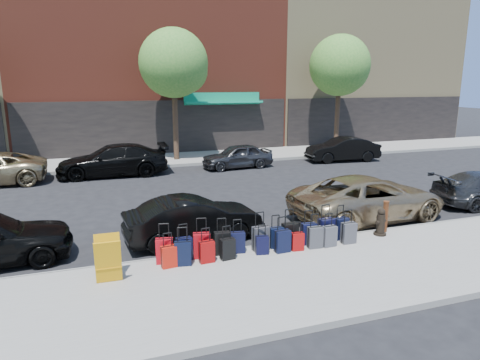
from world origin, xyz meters
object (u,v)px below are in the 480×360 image
object	(u,v)px
display_rack	(108,259)
car_far_2	(237,156)
fire_hydrant	(381,223)
tree_center	(176,65)
tree_right	(342,67)
car_far_1	(113,160)
bollard	(385,216)
suitcase_front_5	(261,238)
car_near_2	(368,198)
car_near_1	(194,219)
car_far_3	(342,149)

from	to	relation	value
display_rack	car_far_2	bearing A→B (deg)	60.54
fire_hydrant	tree_center	bearing A→B (deg)	84.36
tree_center	tree_right	size ratio (longest dim) A/B	1.00
car_far_1	tree_center	bearing A→B (deg)	127.48
bollard	fire_hydrant	bearing A→B (deg)	-146.94
car_far_2	tree_center	bearing A→B (deg)	-142.41
suitcase_front_5	car_near_2	size ratio (longest dim) A/B	0.19
car_near_2	display_rack	bearing A→B (deg)	100.27
fire_hydrant	bollard	bearing A→B (deg)	15.03
tree_center	display_rack	distance (m)	16.23
bollard	car_near_1	size ratio (longest dim) A/B	0.24
tree_right	car_near_1	size ratio (longest dim) A/B	1.85
car_near_1	car_far_2	distance (m)	10.83
tree_center	display_rack	world-z (taller)	tree_center
tree_right	fire_hydrant	xyz separation A→B (m)	(-7.34, -14.37, -4.89)
fire_hydrant	bollard	size ratio (longest dim) A/B	0.86
bollard	display_rack	bearing A→B (deg)	-174.97
car_near_1	car_far_2	bearing A→B (deg)	-30.24
fire_hydrant	bollard	distance (m)	0.37
display_rack	car_near_1	xyz separation A→B (m)	(2.45, 2.17, -0.00)
car_far_1	car_far_2	world-z (taller)	car_far_1
car_near_1	car_near_2	distance (m)	5.96
car_far_1	car_far_3	distance (m)	12.80
bollard	car_far_1	size ratio (longest dim) A/B	0.18
car_far_2	fire_hydrant	bearing A→B (deg)	-1.55
fire_hydrant	suitcase_front_5	bearing A→B (deg)	161.20
bollard	car_far_1	distance (m)	13.52
tree_right	display_rack	size ratio (longest dim) A/B	7.18
car_far_2	tree_right	bearing A→B (deg)	105.72
car_far_1	display_rack	bearing A→B (deg)	-1.70
car_far_1	car_near_2	bearing A→B (deg)	39.56
tree_center	car_near_1	world-z (taller)	tree_center
display_rack	car_far_3	size ratio (longest dim) A/B	0.24
fire_hydrant	car_far_1	xyz separation A→B (m)	(-6.94, 11.61, 0.24)
tree_right	bollard	world-z (taller)	tree_right
tree_right	car_far_2	distance (m)	9.67
car_near_2	car_far_2	distance (m)	9.83
car_near_2	car_far_3	xyz separation A→B (m)	(5.07, 9.68, -0.05)
suitcase_front_5	car_near_1	world-z (taller)	car_near_1
fire_hydrant	car_near_2	distance (m)	1.93
tree_right	car_far_1	distance (m)	15.27
bollard	display_rack	world-z (taller)	display_rack
car_near_1	car_far_2	world-z (taller)	car_near_1
tree_center	car_far_1	bearing A→B (deg)	-143.99
suitcase_front_5	car_near_2	distance (m)	4.84
car_near_2	suitcase_front_5	bearing A→B (deg)	105.85
bollard	car_near_1	bearing A→B (deg)	164.89
display_rack	car_near_1	bearing A→B (deg)	42.64
tree_center	bollard	bearing A→B (deg)	-76.29
car_near_2	car_far_1	distance (m)	12.54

